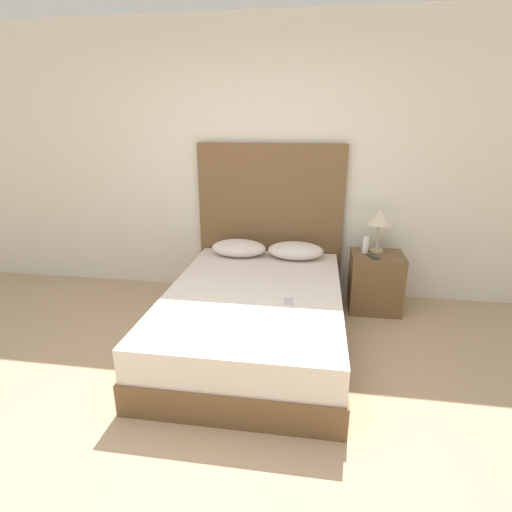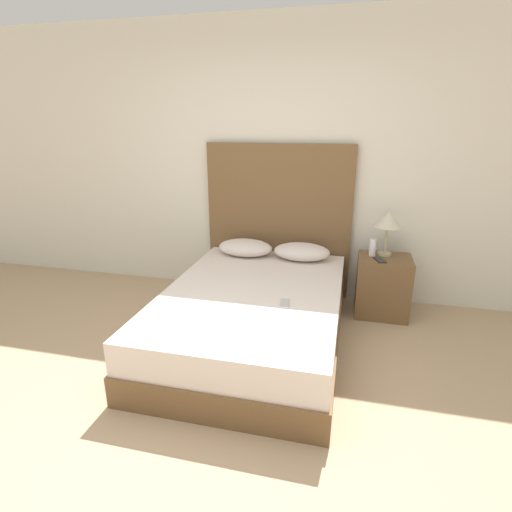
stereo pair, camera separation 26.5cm
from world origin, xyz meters
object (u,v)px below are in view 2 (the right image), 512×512
Objects in this scene: table_lamp at (388,221)px; nightstand at (382,286)px; bed at (253,316)px; phone_on_bed at (285,303)px; phone_on_nightstand at (380,260)px.

nightstand is at bearing -84.85° from table_lamp.
bed is 3.65× the size of nightstand.
table_lamp reaches higher than nightstand.
phone_on_bed is 0.28× the size of nightstand.
table_lamp reaches higher than phone_on_bed.
nightstand is (0.76, 0.97, -0.19)m from phone_on_bed.
phone_on_bed is 1.36m from table_lamp.
table_lamp is at bearing 38.75° from bed.
nightstand is (1.06, 0.77, 0.05)m from bed.
phone_on_bed is at bearing -35.08° from bed.
bed is at bearing -146.40° from phone_on_nightstand.
bed is 12.58× the size of phone_on_nightstand.
bed is 5.09× the size of table_lamp.
table_lamp is at bearing 54.26° from phone_on_bed.
nightstand is 3.44× the size of phone_on_nightstand.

